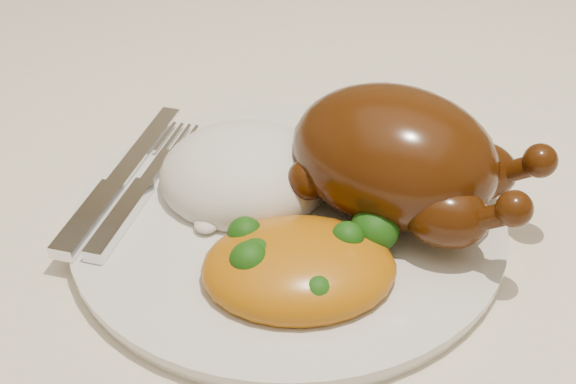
# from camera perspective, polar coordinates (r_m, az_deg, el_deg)

# --- Properties ---
(dining_table) EXTENTS (1.60, 0.90, 0.76)m
(dining_table) POSITION_cam_1_polar(r_m,az_deg,el_deg) (0.72, 8.46, -4.45)
(dining_table) COLOR brown
(dining_table) RESTS_ON floor
(tablecloth) EXTENTS (1.73, 1.03, 0.18)m
(tablecloth) POSITION_cam_1_polar(r_m,az_deg,el_deg) (0.67, 9.01, 0.27)
(tablecloth) COLOR silver
(tablecloth) RESTS_ON dining_table
(dinner_plate) EXTENTS (0.40, 0.40, 0.01)m
(dinner_plate) POSITION_cam_1_polar(r_m,az_deg,el_deg) (0.57, -0.00, -2.13)
(dinner_plate) COLOR white
(dinner_plate) RESTS_ON tablecloth
(roast_chicken) EXTENTS (0.19, 0.14, 0.09)m
(roast_chicken) POSITION_cam_1_polar(r_m,az_deg,el_deg) (0.55, 7.91, 2.40)
(roast_chicken) COLOR #492307
(roast_chicken) RESTS_ON dinner_plate
(rice_mound) EXTENTS (0.15, 0.15, 0.07)m
(rice_mound) POSITION_cam_1_polar(r_m,az_deg,el_deg) (0.59, -3.04, 1.21)
(rice_mound) COLOR white
(rice_mound) RESTS_ON dinner_plate
(mac_and_cheese) EXTENTS (0.15, 0.13, 0.05)m
(mac_and_cheese) POSITION_cam_1_polar(r_m,az_deg,el_deg) (0.51, 1.25, -5.24)
(mac_and_cheese) COLOR #C06F0C
(mac_and_cheese) RESTS_ON dinner_plate
(cutlery) EXTENTS (0.04, 0.20, 0.01)m
(cutlery) POSITION_cam_1_polar(r_m,az_deg,el_deg) (0.59, -11.86, -0.24)
(cutlery) COLOR silver
(cutlery) RESTS_ON dinner_plate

